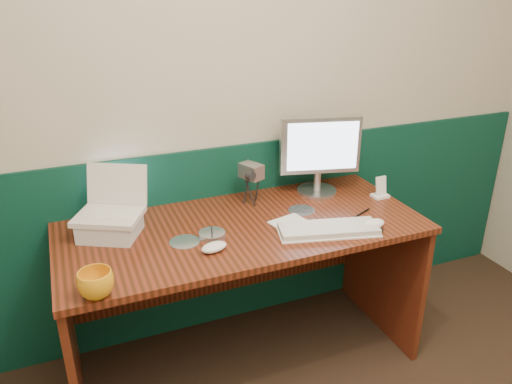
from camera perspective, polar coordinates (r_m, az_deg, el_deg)
name	(u,v)px	position (r m, az deg, el deg)	size (l,w,h in m)	color
back_wall	(242,94)	(2.41, -1.66, 11.18)	(3.50, 0.04, 2.50)	#B7AE9B
wainscot	(244,234)	(2.67, -1.38, -4.84)	(3.48, 0.02, 1.00)	#062E24
desk	(244,296)	(2.40, -1.37, -11.80)	(1.60, 0.70, 0.75)	#361809
laptop_riser	(110,227)	(2.19, -16.32, -3.88)	(0.23, 0.19, 0.08)	silver
laptop	(106,195)	(2.13, -16.77, -0.29)	(0.26, 0.20, 0.22)	silver
monitor	(318,156)	(2.49, 7.16, 4.11)	(0.39, 0.11, 0.39)	#B5B6BA
keyboard	(328,230)	(2.17, 8.28, -4.30)	(0.42, 0.14, 0.02)	silver
mouse_right	(374,224)	(2.24, 13.30, -3.57)	(0.11, 0.07, 0.04)	white
mouse_left	(214,247)	(2.01, -4.83, -6.29)	(0.11, 0.07, 0.04)	white
mug	(96,284)	(1.81, -17.84, -9.97)	(0.12, 0.12, 0.10)	orange
camcorder	(251,182)	(2.37, -0.55, 1.16)	(0.10, 0.15, 0.22)	#A1A1A5
cd_spindle	(212,235)	(2.11, -5.05, -4.88)	(0.11, 0.11, 0.02)	#B0B4C0
cd_loose_a	(185,242)	(2.10, -8.16, -5.64)	(0.13, 0.13, 0.00)	#AFB6BF
cd_loose_b	(302,210)	(2.36, 5.24, -2.07)	(0.13, 0.13, 0.00)	silver
pen	(361,214)	(2.35, 11.87, -2.44)	(0.01, 0.01, 0.14)	black
papers	(288,222)	(2.24, 3.69, -3.43)	(0.16, 0.11, 0.00)	white
dock	(380,196)	(2.56, 13.98, -0.42)	(0.08, 0.06, 0.01)	white
music_player	(381,186)	(2.54, 14.09, 0.70)	(0.05, 0.01, 0.09)	white
pda	(370,227)	(2.24, 12.85, -3.92)	(0.06, 0.11, 0.01)	black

